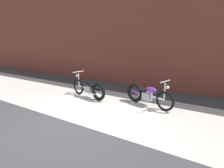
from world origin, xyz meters
name	(u,v)px	position (x,y,z in m)	size (l,w,h in m)	color
ground_plane	(74,123)	(0.00, 0.00, 0.00)	(80.00, 80.00, 0.00)	#38383A
sidewalk_slab	(108,105)	(0.00, 1.75, 0.00)	(36.00, 3.50, 0.01)	#B2ADA3
brick_building_wall	(146,30)	(0.00, 5.20, 2.81)	(36.00, 0.50, 5.62)	brown
motorcycle_black	(90,89)	(-1.12, 2.15, 0.40)	(1.99, 0.70, 1.03)	black
motorcycle_purple	(145,94)	(1.13, 2.55, 0.40)	(1.97, 0.76, 1.03)	black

